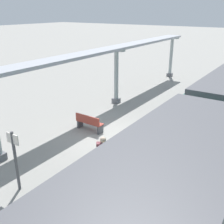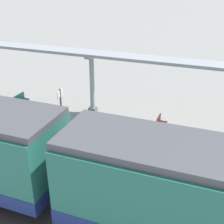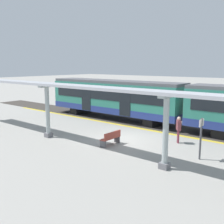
# 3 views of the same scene
# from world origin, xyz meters

# --- Properties ---
(ground_plane) EXTENTS (176.00, 176.00, 0.00)m
(ground_plane) POSITION_xyz_m (0.00, 0.00, 0.00)
(ground_plane) COLOR gray
(tactile_edge_strip) EXTENTS (0.38, 33.93, 0.01)m
(tactile_edge_strip) POSITION_xyz_m (-3.14, 0.00, 0.00)
(tactile_edge_strip) COLOR gold
(tactile_edge_strip) RESTS_ON ground
(trackbed) EXTENTS (3.20, 45.93, 0.01)m
(trackbed) POSITION_xyz_m (-4.94, 0.00, 0.00)
(trackbed) COLOR #38332D
(trackbed) RESTS_ON ground
(canopy_pillar_third) EXTENTS (1.10, 0.44, 3.52)m
(canopy_pillar_third) POSITION_xyz_m (2.89, 4.44, 1.79)
(canopy_pillar_third) COLOR slate
(canopy_pillar_third) RESTS_ON ground
(canopy_beam) EXTENTS (1.20, 27.50, 0.16)m
(canopy_beam) POSITION_xyz_m (2.89, -0.12, 3.60)
(canopy_beam) COLOR #A8AAB2
(canopy_beam) RESTS_ON canopy_pillar_nearest
(bench_near_end) EXTENTS (1.50, 0.45, 0.86)m
(bench_near_end) POSITION_xyz_m (1.61, 0.10, 0.44)
(bench_near_end) COLOR #A13C30
(bench_near_end) RESTS_ON ground
(bench_mid_platform) EXTENTS (1.51, 0.47, 0.86)m
(bench_mid_platform) POSITION_xyz_m (1.65, 8.91, 0.44)
(bench_mid_platform) COLOR #2C7463
(bench_mid_platform) RESTS_ON ground
(platform_info_sign) EXTENTS (0.56, 0.10, 2.20)m
(platform_info_sign) POSITION_xyz_m (0.59, 5.25, 1.33)
(platform_info_sign) COLOR #4C4C51
(platform_info_sign) RESTS_ON ground
(passenger_waiting_near_edge) EXTENTS (0.52, 0.47, 1.68)m
(passenger_waiting_near_edge) POSITION_xyz_m (-1.44, 3.06, 1.05)
(passenger_waiting_near_edge) COLOR brown
(passenger_waiting_near_edge) RESTS_ON ground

